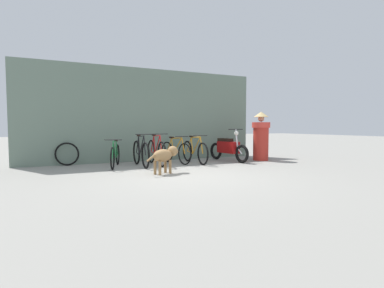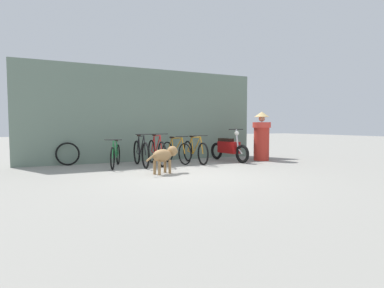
{
  "view_description": "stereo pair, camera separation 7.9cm",
  "coord_description": "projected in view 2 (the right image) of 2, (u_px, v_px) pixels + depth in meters",
  "views": [
    {
      "loc": [
        -2.84,
        -6.28,
        1.15
      ],
      "look_at": [
        0.67,
        1.15,
        0.65
      ],
      "focal_mm": 28.0,
      "sensor_mm": 36.0,
      "label": 1
    },
    {
      "loc": [
        -2.77,
        -6.31,
        1.15
      ],
      "look_at": [
        0.67,
        1.15,
        0.65
      ],
      "focal_mm": 28.0,
      "sensor_mm": 36.0,
      "label": 2
    }
  ],
  "objects": [
    {
      "name": "person_in_robes",
      "position": [
        262.0,
        136.0,
        9.94
      ],
      "size": [
        0.83,
        0.83,
        1.62
      ],
      "rotation": [
        0.0,
        0.0,
        2.55
      ],
      "color": "#B72D23",
      "rests_on": "ground"
    },
    {
      "name": "bicycle_4",
      "position": [
        195.0,
        152.0,
        9.22
      ],
      "size": [
        0.46,
        1.77,
        0.87
      ],
      "rotation": [
        0.0,
        0.0,
        -1.57
      ],
      "color": "black",
      "rests_on": "ground"
    },
    {
      "name": "motorcycle",
      "position": [
        229.0,
        148.0,
        9.72
      ],
      "size": [
        0.58,
        1.86,
        1.05
      ],
      "rotation": [
        0.0,
        0.0,
        -1.43
      ],
      "color": "black",
      "rests_on": "ground"
    },
    {
      "name": "bicycle_1",
      "position": [
        141.0,
        153.0,
        8.48
      ],
      "size": [
        0.46,
        1.7,
        0.93
      ],
      "rotation": [
        0.0,
        0.0,
        -1.58
      ],
      "color": "black",
      "rests_on": "ground"
    },
    {
      "name": "stray_dog",
      "position": [
        165.0,
        155.0,
        7.19
      ],
      "size": [
        0.96,
        0.57,
        0.65
      ],
      "rotation": [
        0.0,
        0.0,
        0.43
      ],
      "color": "#997247",
      "rests_on": "ground"
    },
    {
      "name": "bicycle_3",
      "position": [
        176.0,
        152.0,
        9.17
      ],
      "size": [
        0.48,
        1.57,
        0.85
      ],
      "rotation": [
        0.0,
        0.0,
        -1.36
      ],
      "color": "black",
      "rests_on": "ground"
    },
    {
      "name": "shop_wall_back",
      "position": [
        147.0,
        115.0,
        9.81
      ],
      "size": [
        7.78,
        0.2,
        3.0
      ],
      "color": "slate",
      "rests_on": "ground"
    },
    {
      "name": "spare_tire_left",
      "position": [
        68.0,
        154.0,
        8.64
      ],
      "size": [
        0.67,
        0.21,
        0.68
      ],
      "rotation": [
        0.0,
        0.0,
        -0.24
      ],
      "color": "black",
      "rests_on": "ground"
    },
    {
      "name": "ground_plane",
      "position": [
        187.0,
        175.0,
        6.95
      ],
      "size": [
        60.0,
        60.0,
        0.0
      ],
      "primitive_type": "plane",
      "color": "gray"
    },
    {
      "name": "bicycle_2",
      "position": [
        156.0,
        152.0,
        8.81
      ],
      "size": [
        0.46,
        1.77,
        0.93
      ],
      "rotation": [
        0.0,
        0.0,
        -1.59
      ],
      "color": "black",
      "rests_on": "ground"
    },
    {
      "name": "bicycle_0",
      "position": [
        115.0,
        155.0,
        8.33
      ],
      "size": [
        0.62,
        1.58,
        0.79
      ],
      "rotation": [
        0.0,
        0.0,
        -1.9
      ],
      "color": "black",
      "rests_on": "ground"
    }
  ]
}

